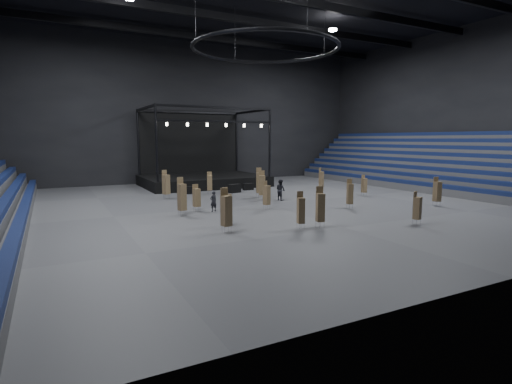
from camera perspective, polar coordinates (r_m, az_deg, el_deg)
name	(u,v)px	position (r m, az deg, el deg)	size (l,w,h in m)	color
floor	(265,204)	(34.65, 1.28, -1.71)	(50.00, 50.00, 0.00)	#48484A
wall_back	(188,113)	(53.67, -9.76, 11.12)	(50.00, 0.20, 18.00)	black
wall_right	(460,109)	(51.28, 27.08, 10.58)	(0.20, 42.00, 18.00)	black
bleachers_right	(443,174)	(49.66, 25.19, 2.40)	(7.20, 40.00, 6.40)	#454548
stage	(201,173)	(49.23, -7.86, 2.68)	(14.00, 10.00, 9.20)	black
truss_ring	(265,49)	(34.99, 1.34, 19.80)	(12.30, 12.30, 5.15)	black
flight_case_left	(189,190)	(41.47, -9.56, 0.26)	(1.17, 0.58, 0.78)	black
flight_case_mid	(234,188)	(41.91, -3.11, 0.52)	(1.35, 0.67, 0.90)	black
flight_case_right	(248,187)	(44.03, -1.13, 0.77)	(1.12, 0.56, 0.74)	black
chair_stack_0	(301,210)	(25.14, 6.41, -2.54)	(0.50, 0.50, 2.36)	silver
chair_stack_1	(267,195)	(31.89, 1.53, -0.38)	(0.55, 0.55, 2.29)	silver
chair_stack_2	(350,193)	(33.15, 13.26, -0.19)	(0.57, 0.57, 2.41)	silver
chair_stack_3	(210,182)	(40.87, -6.64, 1.37)	(0.63, 0.63, 2.29)	silver
chair_stack_4	(166,184)	(38.26, -12.73, 1.12)	(0.72, 0.72, 2.73)	silver
chair_stack_5	(321,179)	(44.45, 9.30, 1.88)	(0.57, 0.57, 2.47)	silver
chair_stack_6	(227,206)	(25.76, -4.23, -2.07)	(0.58, 0.58, 2.52)	silver
chair_stack_7	(364,185)	(40.79, 15.18, 0.98)	(0.44, 0.44, 2.09)	silver
chair_stack_8	(320,207)	(25.57, 9.16, -2.10)	(0.60, 0.60, 2.63)	silver
chair_stack_9	(197,197)	(31.17, -8.50, -0.73)	(0.53, 0.53, 2.13)	silver
chair_stack_10	(182,196)	(29.56, -10.55, -0.62)	(0.61, 0.61, 2.84)	silver
chair_stack_11	(262,185)	(36.84, 0.86, 1.05)	(0.71, 0.71, 2.71)	silver
chair_stack_12	(226,210)	(23.87, -4.27, -2.59)	(0.61, 0.61, 2.70)	silver
chair_stack_13	(417,208)	(28.22, 22.03, -2.07)	(0.54, 0.54, 2.19)	silver
chair_stack_14	(259,182)	(38.48, 0.46, 1.41)	(0.66, 0.66, 2.86)	silver
chair_stack_15	(437,191)	(36.60, 24.45, 0.12)	(0.56, 0.56, 2.45)	silver
man_center	(213,201)	(31.13, -6.10, -1.33)	(0.58, 0.38, 1.60)	black
crew_member	(280,190)	(36.66, 3.52, 0.30)	(0.93, 0.73, 1.92)	black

